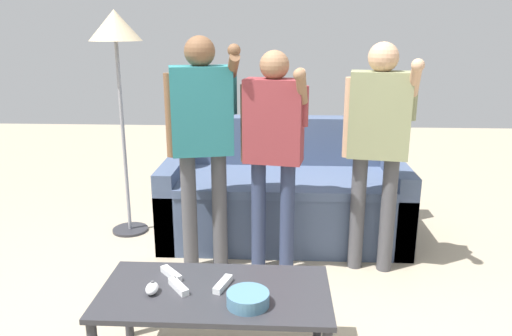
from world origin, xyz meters
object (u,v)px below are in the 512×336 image
Objects in this scene: couch at (284,197)px; game_remote_wand_near at (171,274)px; player_right at (378,132)px; game_remote_wand_far at (223,284)px; coffee_table at (215,300)px; snack_bowl at (248,299)px; player_center at (274,138)px; game_remote_wand_spare at (179,287)px; game_remote_nunchuk at (152,288)px; player_left at (202,128)px; floor_lamp at (116,39)px.

couch is 1.60m from game_remote_wand_near.
game_remote_wand_far is (-0.87, -1.04, -0.51)m from player_right.
coffee_table is 0.21m from snack_bowl.
player_center reaches higher than game_remote_wand_spare.
game_remote_nunchuk is 1.19m from player_left.
coffee_table is 6.96× the size of game_remote_wand_far.
player_right is (1.82, -0.54, -0.56)m from floor_lamp.
player_right is 1.60m from game_remote_wand_spare.
game_remote_wand_far is at bearing -130.12° from player_right.
game_remote_wand_spare is (-0.42, -1.01, -0.48)m from player_center.
player_left reaches higher than coffee_table.
couch reaches higher than coffee_table.
game_remote_wand_spare is at bearing -106.80° from couch.
couch is 11.99× the size of game_remote_wand_far.
player_right is (0.59, -0.55, 0.63)m from couch.
snack_bowl is at bearing -19.03° from game_remote_wand_spare.
game_remote_nunchuk is at bearing -69.07° from floor_lamp.
floor_lamp is at bearing 140.29° from player_left.
game_remote_wand_spare is (0.06, -0.12, 0.00)m from game_remote_wand_near.
snack_bowl is (-0.16, -1.73, 0.13)m from couch.
floor_lamp is 2.13m from game_remote_wand_far.
game_remote_nunchuk is at bearing 170.21° from snack_bowl.
snack_bowl is at bearing -31.08° from game_remote_wand_near.
player_center is at bearing 67.54° from game_remote_wand_spare.
player_left is at bearing 107.75° from snack_bowl.
floor_lamp is 1.98m from player_right.
player_center is at bearing -27.63° from floor_lamp.
game_remote_wand_near is at bearing 116.80° from game_remote_wand_spare.
player_left is 10.89× the size of game_remote_wand_spare.
player_right reaches higher than snack_bowl.
game_remote_wand_near is (-0.55, -1.50, 0.12)m from couch.
snack_bowl is at bearing -94.53° from player_center.
player_left reaches higher than game_remote_wand_near.
game_remote_wand_near is (-0.23, 0.12, 0.06)m from coffee_table.
game_remote_nunchuk is 1.26m from player_center.
game_remote_wand_far is (-0.22, -0.97, -0.48)m from player_center.
couch is 1.72× the size of coffee_table.
coffee_table is 0.18m from game_remote_wand_spare.
player_left is at bearing -39.71° from floor_lamp.
game_remote_wand_spare is at bearing -87.91° from player_left.
game_remote_wand_near reaches higher than coffee_table.
player_right reaches higher than game_remote_wand_far.
player_right is at bearing 49.67° from coffee_table.
player_left reaches higher than couch.
player_right is (0.91, 1.07, 0.58)m from coffee_table.
player_left is at bearing 92.09° from game_remote_wand_spare.
game_remote_wand_spare is (-0.20, -0.03, -0.00)m from game_remote_wand_far.
couch is 1.26× the size of player_center.
player_center is at bearing -2.55° from player_left.
coffee_table is 0.27m from game_remote_wand_near.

